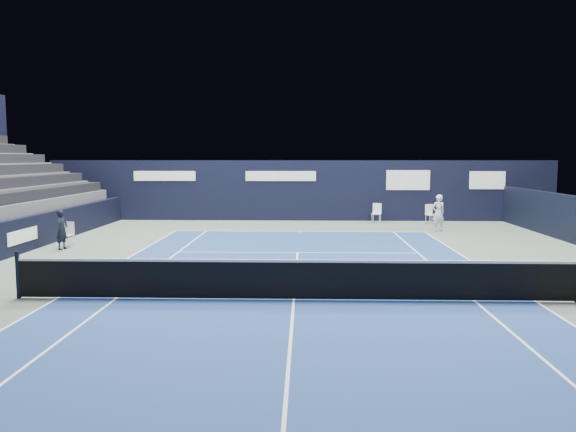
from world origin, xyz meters
The scene contains 11 objects.
ground centered at (0.00, 2.00, 0.00)m, with size 48.00×48.00×0.00m, color #526157.
court_surface centered at (0.00, 0.00, 0.00)m, with size 10.97×23.77×0.01m, color navy.
folding_chair_back_a centered at (3.85, 15.47, 0.65)m, with size 0.53×0.56×0.97m.
folding_chair_back_b centered at (6.42, 15.11, 0.54)m, with size 0.55×0.54×0.95m.
line_judge_chair centered at (-8.46, 7.58, 0.51)m, with size 0.45×0.44×0.90m.
line_judge centered at (-8.35, 6.85, 0.71)m, with size 0.52×0.34×1.42m, color black.
court_markings centered at (0.00, 0.00, 0.01)m, with size 11.03×23.83×0.00m.
tennis_net centered at (0.00, 0.00, 0.51)m, with size 12.90×0.10×1.10m.
back_sponsor_wall centered at (0.01, 16.50, 1.55)m, with size 26.00×0.63×3.10m.
side_barrier_left centered at (-9.50, 5.97, 0.60)m, with size 0.33×22.00×1.20m.
tennis_player centered at (6.14, 12.24, 0.82)m, with size 0.67×0.88×1.63m.
Camera 1 is at (0.25, -12.58, 3.26)m, focal length 35.00 mm.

